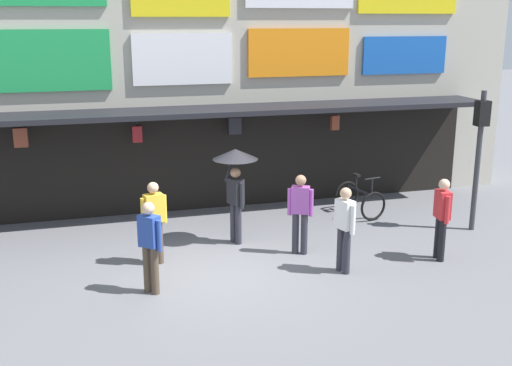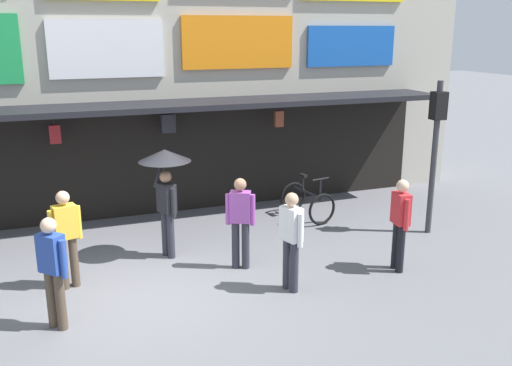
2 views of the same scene
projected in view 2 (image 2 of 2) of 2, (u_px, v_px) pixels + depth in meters
The scene contains 10 objects.
ground_plane at pixel (148, 290), 9.27m from camera, with size 80.00×80.00×0.00m, color slate.
shopfront at pixel (103, 39), 12.34m from camera, with size 18.00×2.60×8.00m.
traffic_light_far at pixel (436, 133), 11.36m from camera, with size 0.29×0.33×3.20m.
bicycle_parked at pixel (307, 202), 12.71m from camera, with size 0.93×1.28×1.05m.
pedestrian_in_red at pixel (240, 218), 9.89m from camera, with size 0.49×0.35×1.68m.
pedestrian_in_white at pixel (53, 267), 7.85m from camera, with size 0.41×0.41×1.68m.
pedestrian_in_yellow at pixel (291, 236), 9.03m from camera, with size 0.32×0.51×1.68m.
pedestrian_in_green at pixel (400, 220), 9.80m from camera, with size 0.27×0.53×1.68m.
pedestrian_in_purple at pixel (66, 234), 9.12m from camera, with size 0.52×0.30×1.68m.
pedestrian_with_umbrella at pixel (165, 173), 10.21m from camera, with size 0.96×0.96×2.08m.
Camera 2 is at (-1.27, -8.55, 4.18)m, focal length 39.19 mm.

